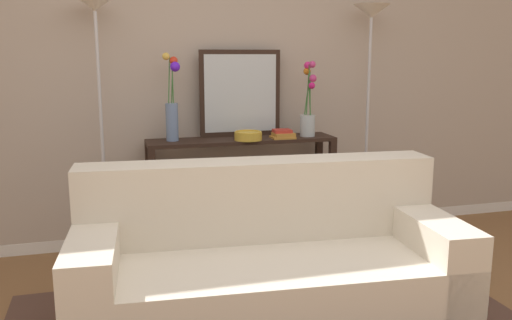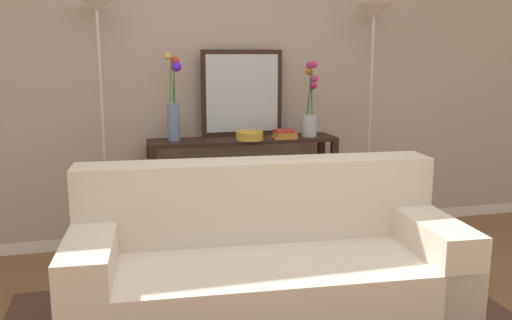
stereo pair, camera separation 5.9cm
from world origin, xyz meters
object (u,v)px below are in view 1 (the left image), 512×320
at_px(console_table, 242,173).
at_px(vase_short_flowers, 308,111).
at_px(vase_tall_flowers, 172,107).
at_px(book_row_under_console, 191,243).
at_px(book_stack, 283,134).
at_px(floor_lamp_left, 97,56).
at_px(couch, 267,270).
at_px(floor_lamp_right, 370,57).
at_px(fruit_bowl, 248,136).
at_px(wall_mirror, 240,93).

height_order(console_table, vase_short_flowers, vase_short_flowers).
bearing_deg(vase_tall_flowers, book_row_under_console, -12.59).
bearing_deg(vase_short_flowers, book_stack, -167.49).
bearing_deg(book_stack, floor_lamp_left, 177.07).
bearing_deg(couch, floor_lamp_right, 45.66).
bearing_deg(floor_lamp_right, floor_lamp_left, -180.00).
relative_size(console_table, fruit_bowl, 6.96).
relative_size(wall_mirror, vase_tall_flowers, 1.04).
distance_m(console_table, floor_lamp_left, 1.35).
bearing_deg(vase_short_flowers, floor_lamp_left, 179.31).
xyz_separation_m(vase_short_flowers, book_row_under_console, (-0.93, 0.03, -0.99)).
bearing_deg(wall_mirror, floor_lamp_right, -7.95).
xyz_separation_m(couch, vase_tall_flowers, (-0.34, 1.28, 0.78)).
bearing_deg(fruit_bowl, floor_lamp_left, 175.49).
bearing_deg(floor_lamp_left, book_stack, -2.93).
xyz_separation_m(wall_mirror, vase_tall_flowers, (-0.54, -0.11, -0.08)).
bearing_deg(vase_tall_flowers, floor_lamp_left, -175.97).
bearing_deg(vase_short_flowers, floor_lamp_right, 2.07).
height_order(couch, console_table, couch).
bearing_deg(wall_mirror, book_stack, -36.98).
distance_m(vase_tall_flowers, book_stack, 0.85).
xyz_separation_m(wall_mirror, book_stack, (0.28, -0.21, -0.30)).
relative_size(floor_lamp_left, book_stack, 10.51).
bearing_deg(fruit_bowl, vase_short_flowers, 7.31).
distance_m(couch, fruit_bowl, 1.31).
xyz_separation_m(vase_short_flowers, fruit_bowl, (-0.50, -0.06, -0.16)).
xyz_separation_m(console_table, floor_lamp_left, (-1.02, -0.01, 0.88)).
relative_size(vase_tall_flowers, vase_short_flowers, 1.11).
bearing_deg(book_row_under_console, console_table, -0.00).
xyz_separation_m(couch, book_stack, (0.48, 1.18, 0.56)).
xyz_separation_m(floor_lamp_left, floor_lamp_right, (2.06, 0.00, -0.00)).
relative_size(console_table, vase_tall_flowers, 2.24).
distance_m(console_table, wall_mirror, 0.61).
bearing_deg(book_stack, fruit_bowl, -176.93).
bearing_deg(floor_lamp_left, fruit_bowl, -4.51).
xyz_separation_m(floor_lamp_right, book_stack, (-0.74, -0.07, -0.58)).
height_order(floor_lamp_right, fruit_bowl, floor_lamp_right).
height_order(couch, vase_tall_flowers, vase_tall_flowers).
height_order(couch, floor_lamp_left, floor_lamp_left).
relative_size(vase_short_flowers, book_row_under_console, 1.59).
bearing_deg(couch, vase_short_flowers, 60.27).
bearing_deg(wall_mirror, book_row_under_console, -163.01).
distance_m(fruit_bowl, book_stack, 0.28).
bearing_deg(vase_short_flowers, vase_tall_flowers, 177.02).
bearing_deg(vase_tall_flowers, wall_mirror, 11.15).
xyz_separation_m(floor_lamp_left, vase_tall_flowers, (0.50, 0.04, -0.37)).
bearing_deg(couch, wall_mirror, 81.73).
xyz_separation_m(book_stack, book_row_under_console, (-0.71, 0.08, -0.83)).
bearing_deg(fruit_bowl, book_row_under_console, 167.79).
relative_size(vase_tall_flowers, book_row_under_console, 1.76).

